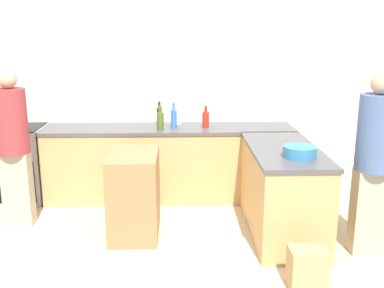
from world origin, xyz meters
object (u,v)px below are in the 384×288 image
(water_bottle_blue, at_px, (174,118))
(wine_bottle_dark, at_px, (159,115))
(paper_bag, at_px, (307,269))
(vinegar_bottle_clear, at_px, (179,116))
(person_by_range, at_px, (13,143))
(island_table, at_px, (134,194))
(olive_oil_bottle, at_px, (160,120))
(range_oven, at_px, (20,164))
(hot_sauce_bottle, at_px, (206,119))
(mixing_bowl, at_px, (300,152))
(person_at_peninsula, at_px, (374,159))

(water_bottle_blue, distance_m, wine_bottle_dark, 0.30)
(paper_bag, bearing_deg, vinegar_bottle_clear, 114.65)
(wine_bottle_dark, relative_size, person_by_range, 0.17)
(island_table, xyz_separation_m, paper_bag, (1.51, -1.10, -0.26))
(olive_oil_bottle, height_order, person_by_range, person_by_range)
(range_oven, height_order, vinegar_bottle_clear, vinegar_bottle_clear)
(hot_sauce_bottle, bearing_deg, paper_bag, -71.03)
(person_by_range, bearing_deg, vinegar_bottle_clear, 28.24)
(paper_bag, bearing_deg, wine_bottle_dark, 119.33)
(mixing_bowl, bearing_deg, hot_sauce_bottle, 120.39)
(olive_oil_bottle, xyz_separation_m, person_by_range, (-1.53, -0.61, -0.11))
(island_table, distance_m, person_at_peninsula, 2.37)
(person_at_peninsula, bearing_deg, water_bottle_blue, 142.08)
(water_bottle_blue, relative_size, person_by_range, 0.18)
(island_table, height_order, paper_bag, island_table)
(vinegar_bottle_clear, bearing_deg, paper_bag, -65.35)
(person_by_range, height_order, paper_bag, person_by_range)
(vinegar_bottle_clear, relative_size, wine_bottle_dark, 0.91)
(vinegar_bottle_clear, distance_m, olive_oil_bottle, 0.39)
(wine_bottle_dark, xyz_separation_m, olive_oil_bottle, (0.02, -0.33, -0.00))
(hot_sauce_bottle, distance_m, person_by_range, 2.21)
(range_oven, relative_size, vinegar_bottle_clear, 3.51)
(vinegar_bottle_clear, relative_size, water_bottle_blue, 0.85)
(mixing_bowl, xyz_separation_m, vinegar_bottle_clear, (-1.14, 1.57, 0.05))
(hot_sauce_bottle, bearing_deg, olive_oil_bottle, -167.08)
(paper_bag, bearing_deg, island_table, 143.91)
(island_table, xyz_separation_m, mixing_bowl, (1.60, -0.38, 0.54))
(olive_oil_bottle, height_order, person_at_peninsula, person_at_peninsula)
(mixing_bowl, height_order, person_by_range, person_by_range)
(person_by_range, bearing_deg, paper_bag, -25.85)
(mixing_bowl, relative_size, paper_bag, 0.90)
(hot_sauce_bottle, bearing_deg, wine_bottle_dark, 160.06)
(water_bottle_blue, xyz_separation_m, paper_bag, (1.11, -2.07, -0.87))
(range_oven, xyz_separation_m, wine_bottle_dark, (1.74, 0.17, 0.57))
(range_oven, height_order, person_at_peninsula, person_at_peninsula)
(island_table, relative_size, vinegar_bottle_clear, 3.27)
(range_oven, height_order, wine_bottle_dark, wine_bottle_dark)
(island_table, height_order, hot_sauce_bottle, hot_sauce_bottle)
(island_table, height_order, olive_oil_bottle, olive_oil_bottle)
(range_oven, bearing_deg, paper_bag, -35.16)
(vinegar_bottle_clear, relative_size, olive_oil_bottle, 0.91)
(range_oven, relative_size, person_by_range, 0.55)
(hot_sauce_bottle, xyz_separation_m, paper_bag, (0.72, -2.10, -0.85))
(person_by_range, bearing_deg, wine_bottle_dark, 32.22)
(vinegar_bottle_clear, xyz_separation_m, olive_oil_bottle, (-0.22, -0.32, 0.01))
(island_table, bearing_deg, person_at_peninsula, -12.14)
(mixing_bowl, xyz_separation_m, olive_oil_bottle, (-1.36, 1.25, 0.06))
(vinegar_bottle_clear, bearing_deg, range_oven, -175.53)
(island_table, relative_size, person_by_range, 0.51)
(water_bottle_blue, relative_size, olive_oil_bottle, 1.06)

